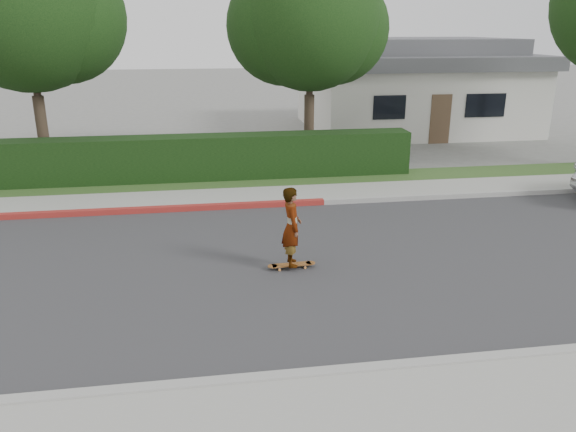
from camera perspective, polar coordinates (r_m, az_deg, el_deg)
name	(u,v)px	position (r m, az deg, el deg)	size (l,w,h in m)	color
ground	(318,263)	(12.08, 3.08, -4.81)	(120.00, 120.00, 0.00)	slate
road	(318,263)	(12.08, 3.08, -4.79)	(60.00, 8.00, 0.01)	#2D2D30
curb_near	(375,370)	(8.55, 8.86, -15.18)	(60.00, 0.20, 0.15)	#9E9E99
sidewalk_near	(396,410)	(7.87, 10.89, -18.81)	(60.00, 1.60, 0.12)	gray
curb_far	(289,203)	(15.84, 0.08, 1.29)	(60.00, 0.20, 0.15)	#9E9E99
curb_red_section	(106,212)	(15.89, -18.03, 0.41)	(12.00, 0.21, 0.15)	maroon
sidewalk_far	(284,195)	(16.69, -0.39, 2.15)	(60.00, 1.60, 0.12)	gray
planting_strip	(277,181)	(18.22, -1.13, 3.53)	(60.00, 1.60, 0.10)	#2D4C1E
hedge	(182,159)	(18.50, -10.69, 5.68)	(15.00, 1.00, 1.50)	black
tree_left	(27,11)	(20.21, -24.99, 18.34)	(5.99, 5.21, 8.00)	#33261C
tree_center	(309,24)	(20.38, 2.13, 18.93)	(5.66, 4.84, 7.44)	#33261C
house	(413,85)	(28.88, 12.55, 12.85)	(10.60, 8.60, 4.30)	beige
skateboard	(292,265)	(11.76, 0.37, -4.98)	(1.03, 0.26, 0.09)	orange
skateboarder	(292,227)	(11.45, 0.38, -1.09)	(0.61, 0.40, 1.67)	white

